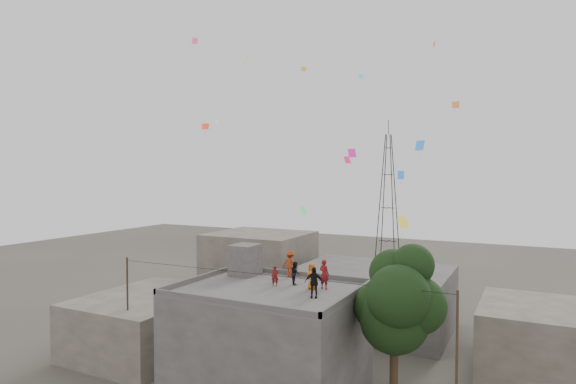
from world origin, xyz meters
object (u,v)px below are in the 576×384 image
stair_head_box (245,260)px  person_dark_adult (314,282)px  transmission_tower (388,201)px  person_red_adult (324,274)px  tree (398,302)px

stair_head_box → person_dark_adult: bearing=-27.0°
transmission_tower → person_red_adult: 39.23m
tree → transmission_tower: transmission_tower is taller
stair_head_box → person_dark_adult: size_ratio=1.21×
person_dark_adult → person_red_adult: bearing=78.1°
stair_head_box → tree: (10.57, -2.00, -1.00)m
person_red_adult → person_dark_adult: (0.26, -2.05, -0.03)m
tree → person_red_adult: (-4.49, 0.83, 0.85)m
tree → person_red_adult: bearing=169.5°
person_red_adult → person_dark_adult: 2.07m
stair_head_box → person_dark_adult: 7.10m
person_red_adult → person_dark_adult: person_red_adult is taller
tree → transmission_tower: (-11.37, 39.40, 2.97)m
stair_head_box → transmission_tower: (-0.80, 37.40, 1.97)m
transmission_tower → person_dark_adult: size_ratio=12.14×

